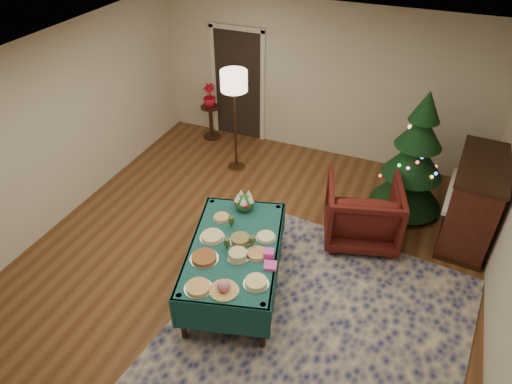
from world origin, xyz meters
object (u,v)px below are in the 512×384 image
at_px(gift_box, 269,254).
at_px(floor_lamp, 234,87).
at_px(christmas_tree, 414,160).
at_px(buffet_table, 235,255).
at_px(piano, 473,202).
at_px(armchair, 363,209).
at_px(side_table, 211,122).
at_px(potted_plant, 210,100).

relative_size(gift_box, floor_lamp, 0.06).
distance_m(floor_lamp, christmas_tree, 3.00).
height_order(buffet_table, christmas_tree, christmas_tree).
distance_m(gift_box, piano, 3.13).
height_order(armchair, floor_lamp, floor_lamp).
bearing_deg(floor_lamp, christmas_tree, -1.18).
distance_m(gift_box, side_table, 4.31).
distance_m(armchair, floor_lamp, 2.81).
relative_size(side_table, christmas_tree, 0.33).
distance_m(christmas_tree, piano, 0.99).
bearing_deg(gift_box, armchair, 63.44).
bearing_deg(christmas_tree, floor_lamp, 178.82).
height_order(floor_lamp, piano, floor_lamp).
relative_size(christmas_tree, piano, 1.34).
bearing_deg(armchair, potted_plant, -44.60).
height_order(buffet_table, piano, piano).
bearing_deg(christmas_tree, piano, -19.73).
xyz_separation_m(side_table, christmas_tree, (3.85, -0.90, 0.57)).
relative_size(floor_lamp, side_table, 2.73).
distance_m(gift_box, armchair, 1.80).
distance_m(buffet_table, side_table, 4.03).
height_order(potted_plant, christmas_tree, christmas_tree).
relative_size(armchair, side_table, 1.56).
relative_size(buffet_table, potted_plant, 4.66).
xyz_separation_m(floor_lamp, christmas_tree, (2.93, -0.06, -0.64)).
bearing_deg(christmas_tree, gift_box, -117.14).
relative_size(gift_box, armchair, 0.11).
bearing_deg(armchair, side_table, -44.60).
xyz_separation_m(buffet_table, potted_plant, (-2.09, 3.43, 0.21)).
xyz_separation_m(christmas_tree, piano, (0.89, -0.32, -0.29)).
relative_size(buffet_table, gift_box, 17.91).
height_order(armchair, christmas_tree, christmas_tree).
bearing_deg(buffet_table, potted_plant, 121.38).
bearing_deg(gift_box, potted_plant, 126.42).
xyz_separation_m(buffet_table, piano, (2.65, 2.21, 0.03)).
bearing_deg(gift_box, side_table, 126.42).
bearing_deg(buffet_table, armchair, 51.68).
bearing_deg(floor_lamp, potted_plant, 137.61).
xyz_separation_m(armchair, potted_plant, (-3.34, 1.86, 0.27)).
bearing_deg(potted_plant, christmas_tree, -13.19).
distance_m(gift_box, floor_lamp, 3.16).
height_order(gift_box, potted_plant, potted_plant).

